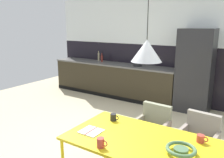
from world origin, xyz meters
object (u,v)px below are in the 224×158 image
Objects in this scene: armchair_corner_seat at (153,124)px; cooking_pot at (138,64)px; bottle_spice_small at (102,58)px; pendant_lamp_over_table_near at (147,51)px; mug_dark_espresso at (101,143)px; dining_table at (143,143)px; refrigerator_column at (195,71)px; armchair_by_stool at (200,135)px; mug_white_ceramic at (113,117)px; fruit_bowl at (181,150)px; open_book at (91,131)px; bottle_oil_tall at (99,57)px; mug_glass_clear at (201,139)px.

armchair_corner_seat is 2.69m from cooking_pot.
bottle_spice_small is 4.40m from pendant_lamp_over_table_near.
mug_dark_espresso is at bearing 92.83° from armchair_corner_seat.
dining_table is at bearing -90.00° from pendant_lamp_over_table_near.
pendant_lamp_over_table_near is (0.24, -3.18, 0.78)m from refrigerator_column.
armchair_corner_seat is at bearing 8.11° from armchair_by_stool.
armchair_corner_seat is 3.53m from bottle_spice_small.
mug_white_ceramic reaches higher than dining_table.
mug_dark_espresso is at bearing -155.48° from fruit_bowl.
refrigerator_column is 2.41× the size of armchair_corner_seat.
pendant_lamp_over_table_near reaches higher than refrigerator_column.
refrigerator_column is 3.38m from open_book.
refrigerator_column reaches higher than armchair_by_stool.
pendant_lamp_over_table_near reaches higher than dining_table.
dining_table is 0.44m from fruit_bowl.
armchair_corner_seat is (-0.68, -0.03, 0.00)m from armchair_by_stool.
bottle_oil_tall is at bearing -37.37° from armchair_corner_seat.
fruit_bowl is (0.67, -3.25, -0.16)m from refrigerator_column.
open_book is at bearing -163.37° from pendant_lamp_over_table_near.
bottle_spice_small is at bearing 176.16° from cooking_pot.
cooking_pot is 0.93× the size of bottle_spice_small.
bottle_spice_small is 0.24m from bottle_oil_tall.
mug_glass_clear is 0.43× the size of bottle_oil_tall.
open_book is (-1.00, -1.14, 0.26)m from armchair_by_stool.
bottle_spice_small reaches higher than armchair_by_stool.
fruit_bowl is at bearing 24.52° from mug_dark_espresso.
mug_glass_clear is 0.99× the size of mug_white_ceramic.
bottle_oil_tall is at bearing 148.95° from bottle_spice_small.
open_book is 0.38m from mug_dark_espresso.
bottle_oil_tall is 0.23× the size of pendant_lamp_over_table_near.
open_book is at bearing -158.57° from mug_glass_clear.
fruit_bowl is at bearing 97.48° from armchair_by_stool.
fruit_bowl is at bearing -17.32° from mug_white_ceramic.
refrigerator_column is 6.69× the size of bottle_oil_tall.
mug_glass_clear is 4.55m from bottle_spice_small.
fruit_bowl is 2.37× the size of mug_dark_espresso.
mug_white_ceramic is 3.82m from bottle_spice_small.
mug_white_ceramic is at bearing 72.10° from armchair_corner_seat.
dining_table is at bearing 73.52° from armchair_by_stool.
pendant_lamp_over_table_near reaches higher than mug_white_ceramic.
mug_white_ceramic is (-0.25, 0.64, -0.01)m from mug_dark_espresso.
mug_white_ceramic is 4.04m from bottle_oil_tall.
cooking_pot is at bearing -179.67° from refrigerator_column.
open_book is 1.95× the size of mug_white_ceramic.
dining_table is at bearing -48.68° from bottle_spice_small.
refrigerator_column is at bearing -3.97° from bottle_oil_tall.
fruit_bowl is 1.06× the size of bottle_oil_tall.
armchair_by_stool is 6.16× the size of mug_dark_espresso.
mug_white_ceramic is at bearing -95.98° from refrigerator_column.
armchair_corner_seat is 2.61× the size of fruit_bowl.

